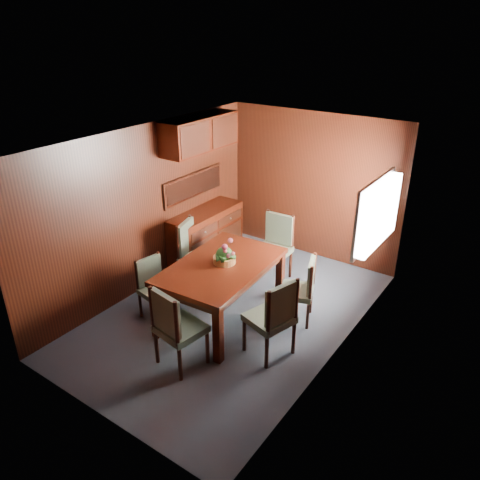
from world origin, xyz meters
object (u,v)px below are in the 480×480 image
Objects in this scene: chair_head at (175,325)px; flower_centerpiece at (224,252)px; dining_table at (221,272)px; chair_right_near at (274,315)px; sideboard at (206,237)px; chair_left_near at (154,284)px.

flower_centerpiece reaches higher than chair_head.
chair_right_near reaches higher than dining_table.
dining_table is at bearing -103.07° from flower_centerpiece.
chair_head is (1.34, -2.24, 0.13)m from sideboard.
dining_table is 1.72× the size of chair_head.
sideboard is 1.68m from flower_centerpiece.
sideboard reaches higher than dining_table.
chair_right_near is at bearing 53.97° from chair_head.
chair_right_near reaches higher than sideboard.
chair_right_near is at bearing -33.67° from sideboard.
flower_centerpiece is (1.18, -1.09, 0.51)m from sideboard.
chair_left_near is at bearing -76.03° from sideboard.
sideboard is 1.65m from dining_table.
dining_table is at bearing 132.06° from chair_left_near.
dining_table is at bearing 90.13° from chair_right_near.
chair_head is (-0.81, -0.80, 0.00)m from chair_right_near.
flower_centerpiece reaches higher than chair_left_near.
chair_left_near is (-0.77, -0.47, -0.22)m from dining_table.
dining_table is 1.03m from chair_right_near.
chair_right_near reaches higher than chair_left_near.
chair_head is 1.22m from flower_centerpiece.
dining_table is (1.17, -1.14, 0.24)m from sideboard.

